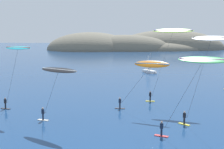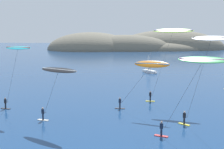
{
  "view_description": "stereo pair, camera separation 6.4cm",
  "coord_description": "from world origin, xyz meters",
  "px_view_note": "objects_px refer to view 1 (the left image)",
  "views": [
    {
      "loc": [
        2.0,
        -19.31,
        11.14
      ],
      "look_at": [
        -1.21,
        19.24,
        5.44
      ],
      "focal_mm": 45.0,
      "sensor_mm": 36.0,
      "label": 1
    },
    {
      "loc": [
        2.07,
        -19.3,
        11.14
      ],
      "look_at": [
        -1.21,
        19.24,
        5.44
      ],
      "focal_mm": 45.0,
      "sensor_mm": 36.0,
      "label": 2
    }
  ],
  "objects_px": {
    "kitesurfer_cyan": "(17,54)",
    "kitesurfer_green": "(200,66)",
    "sailboat_near": "(150,71)",
    "kitesurfer_white": "(209,45)",
    "kitesurfer_black": "(57,74)",
    "kitesurfer_orange": "(149,68)",
    "kitesurfer_lime": "(171,35)"
  },
  "relations": [
    {
      "from": "kitesurfer_cyan",
      "to": "kitesurfer_green",
      "type": "xyz_separation_m",
      "value": [
        23.03,
        -9.45,
        -0.31
      ]
    },
    {
      "from": "kitesurfer_green",
      "to": "sailboat_near",
      "type": "bearing_deg",
      "value": 92.53
    },
    {
      "from": "kitesurfer_white",
      "to": "kitesurfer_green",
      "type": "relative_size",
      "value": 1.23
    },
    {
      "from": "kitesurfer_black",
      "to": "kitesurfer_white",
      "type": "bearing_deg",
      "value": 0.25
    },
    {
      "from": "kitesurfer_white",
      "to": "kitesurfer_cyan",
      "type": "bearing_deg",
      "value": 168.22
    },
    {
      "from": "kitesurfer_cyan",
      "to": "kitesurfer_black",
      "type": "distance_m",
      "value": 9.17
    },
    {
      "from": "sailboat_near",
      "to": "kitesurfer_orange",
      "type": "relative_size",
      "value": 0.73
    },
    {
      "from": "kitesurfer_lime",
      "to": "kitesurfer_orange",
      "type": "relative_size",
      "value": 1.53
    },
    {
      "from": "kitesurfer_lime",
      "to": "kitesurfer_black",
      "type": "height_order",
      "value": "kitesurfer_lime"
    },
    {
      "from": "kitesurfer_white",
      "to": "kitesurfer_orange",
      "type": "bearing_deg",
      "value": 134.81
    },
    {
      "from": "kitesurfer_white",
      "to": "kitesurfer_black",
      "type": "distance_m",
      "value": 18.01
    },
    {
      "from": "sailboat_near",
      "to": "kitesurfer_lime",
      "type": "height_order",
      "value": "kitesurfer_lime"
    },
    {
      "from": "kitesurfer_cyan",
      "to": "kitesurfer_orange",
      "type": "xyz_separation_m",
      "value": [
        18.48,
        1.29,
        -1.9
      ]
    },
    {
      "from": "kitesurfer_orange",
      "to": "kitesurfer_green",
      "type": "height_order",
      "value": "kitesurfer_green"
    },
    {
      "from": "sailboat_near",
      "to": "kitesurfer_black",
      "type": "relative_size",
      "value": 0.81
    },
    {
      "from": "kitesurfer_black",
      "to": "kitesurfer_cyan",
      "type": "bearing_deg",
      "value": 143.98
    },
    {
      "from": "kitesurfer_orange",
      "to": "kitesurfer_black",
      "type": "xyz_separation_m",
      "value": [
        -11.23,
        -6.56,
        -0.03
      ]
    },
    {
      "from": "kitesurfer_white",
      "to": "kitesurfer_black",
      "type": "height_order",
      "value": "kitesurfer_white"
    },
    {
      "from": "sailboat_near",
      "to": "kitesurfer_green",
      "type": "xyz_separation_m",
      "value": [
        2.25,
        -50.91,
        7.28
      ]
    },
    {
      "from": "kitesurfer_black",
      "to": "kitesurfer_green",
      "type": "bearing_deg",
      "value": -14.83
    },
    {
      "from": "kitesurfer_cyan",
      "to": "kitesurfer_orange",
      "type": "distance_m",
      "value": 18.62
    },
    {
      "from": "sailboat_near",
      "to": "kitesurfer_white",
      "type": "bearing_deg",
      "value": -84.93
    },
    {
      "from": "kitesurfer_green",
      "to": "kitesurfer_cyan",
      "type": "bearing_deg",
      "value": 157.68
    },
    {
      "from": "kitesurfer_black",
      "to": "sailboat_near",
      "type": "bearing_deg",
      "value": 73.86
    },
    {
      "from": "kitesurfer_cyan",
      "to": "kitesurfer_white",
      "type": "xyz_separation_m",
      "value": [
        24.92,
        -5.2,
        1.57
      ]
    },
    {
      "from": "kitesurfer_green",
      "to": "kitesurfer_black",
      "type": "distance_m",
      "value": 16.4
    },
    {
      "from": "kitesurfer_cyan",
      "to": "kitesurfer_black",
      "type": "relative_size",
      "value": 1.33
    },
    {
      "from": "sailboat_near",
      "to": "kitesurfer_lime",
      "type": "xyz_separation_m",
      "value": [
        1.39,
        -34.65,
        10.2
      ]
    },
    {
      "from": "kitesurfer_lime",
      "to": "kitesurfer_cyan",
      "type": "height_order",
      "value": "kitesurfer_lime"
    },
    {
      "from": "kitesurfer_lime",
      "to": "sailboat_near",
      "type": "bearing_deg",
      "value": 92.3
    },
    {
      "from": "kitesurfer_white",
      "to": "kitesurfer_green",
      "type": "bearing_deg",
      "value": -113.99
    },
    {
      "from": "kitesurfer_cyan",
      "to": "kitesurfer_green",
      "type": "bearing_deg",
      "value": -22.32
    }
  ]
}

